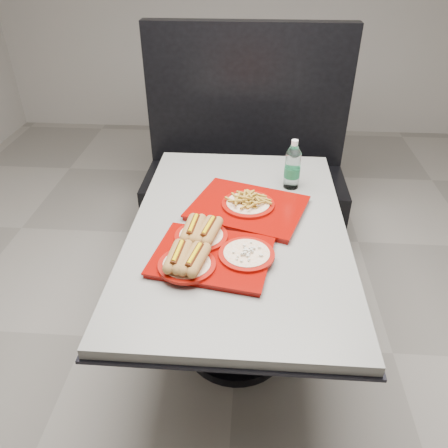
# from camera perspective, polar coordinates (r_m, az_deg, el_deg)

# --- Properties ---
(ground) EXTENTS (6.00, 6.00, 0.00)m
(ground) POSITION_cam_1_polar(r_m,az_deg,el_deg) (2.35, 1.56, -15.46)
(ground) COLOR gray
(ground) RESTS_ON ground
(diner_table) EXTENTS (0.92, 1.42, 0.75)m
(diner_table) POSITION_cam_1_polar(r_m,az_deg,el_deg) (1.95, 1.82, -4.16)
(diner_table) COLOR black
(diner_table) RESTS_ON ground
(booth_bench) EXTENTS (1.30, 0.57, 1.35)m
(booth_bench) POSITION_cam_1_polar(r_m,az_deg,el_deg) (2.97, 2.71, 6.11)
(booth_bench) COLOR black
(booth_bench) RESTS_ON ground
(tray_near) EXTENTS (0.48, 0.41, 0.10)m
(tray_near) POSITION_cam_1_polar(r_m,az_deg,el_deg) (1.65, -2.14, -3.50)
(tray_near) COLOR #7D0703
(tray_near) RESTS_ON diner_table
(tray_far) EXTENTS (0.57, 0.50, 0.09)m
(tray_far) POSITION_cam_1_polar(r_m,az_deg,el_deg) (1.93, 3.15, 2.44)
(tray_far) COLOR #7D0703
(tray_far) RESTS_ON diner_table
(water_bottle) EXTENTS (0.08, 0.08, 0.24)m
(water_bottle) POSITION_cam_1_polar(r_m,az_deg,el_deg) (2.11, 8.93, 7.33)
(water_bottle) COLOR silver
(water_bottle) RESTS_ON diner_table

